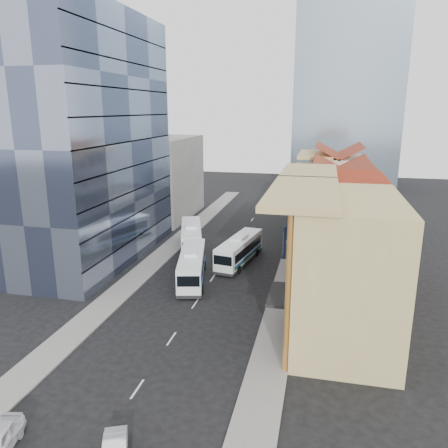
% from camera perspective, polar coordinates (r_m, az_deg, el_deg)
% --- Properties ---
extents(ground, '(200.00, 200.00, 0.00)m').
position_cam_1_polar(ground, '(37.46, -7.42, -15.37)').
color(ground, black).
rests_on(ground, ground).
extents(sidewalk_right, '(3.00, 90.00, 0.15)m').
position_cam_1_polar(sidewalk_right, '(55.57, 8.88, -5.02)').
color(sidewalk_right, slate).
rests_on(sidewalk_right, ground).
extents(sidewalk_left, '(3.00, 90.00, 0.15)m').
position_cam_1_polar(sidewalk_left, '(59.05, -7.83, -3.78)').
color(sidewalk_left, slate).
rests_on(sidewalk_left, ground).
extents(shophouse_tan, '(8.00, 14.00, 12.00)m').
position_cam_1_polar(shophouse_tan, '(37.54, 15.69, -5.63)').
color(shophouse_tan, tan).
rests_on(shophouse_tan, ground).
extents(shophouse_red, '(8.00, 10.00, 12.00)m').
position_cam_1_polar(shophouse_red, '(48.98, 15.13, -0.82)').
color(shophouse_red, maroon).
rests_on(shophouse_red, ground).
extents(shophouse_cream_near, '(8.00, 9.00, 10.00)m').
position_cam_1_polar(shophouse_cream_near, '(58.42, 14.79, 0.69)').
color(shophouse_cream_near, beige).
rests_on(shophouse_cream_near, ground).
extents(shophouse_cream_mid, '(8.00, 9.00, 10.00)m').
position_cam_1_polar(shophouse_cream_mid, '(67.20, 14.60, 2.51)').
color(shophouse_cream_mid, beige).
rests_on(shophouse_cream_mid, ground).
extents(shophouse_cream_far, '(8.00, 12.00, 11.00)m').
position_cam_1_polar(shophouse_cream_far, '(77.41, 14.46, 4.47)').
color(shophouse_cream_far, beige).
rests_on(shophouse_cream_far, ground).
extents(office_tower, '(12.00, 26.00, 30.00)m').
position_cam_1_polar(office_tower, '(57.13, -17.59, 10.36)').
color(office_tower, '#3D4661').
rests_on(office_tower, ground).
extents(office_block_far, '(10.00, 18.00, 14.00)m').
position_cam_1_polar(office_block_far, '(78.26, -8.02, 6.02)').
color(office_block_far, gray).
rests_on(office_block_far, ground).
extents(bus_left_near, '(5.13, 11.52, 3.60)m').
position_cam_1_polar(bus_left_near, '(49.25, -4.21, -5.38)').
color(bus_left_near, white).
rests_on(bus_left_near, ground).
extents(bus_left_far, '(5.97, 11.68, 3.66)m').
position_cam_1_polar(bus_left_far, '(60.01, -4.30, -1.62)').
color(bus_left_far, white).
rests_on(bus_left_far, ground).
extents(bus_right, '(4.35, 11.25, 3.52)m').
position_cam_1_polar(bus_right, '(54.62, 2.03, -3.33)').
color(bus_right, white).
rests_on(bus_right, ground).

